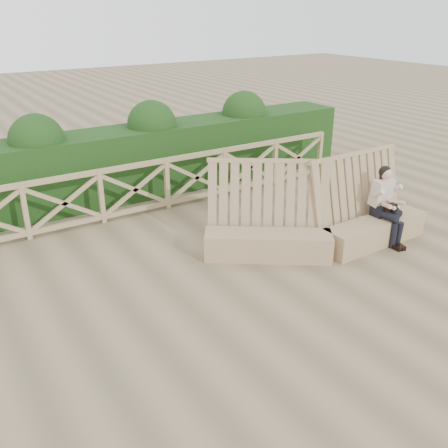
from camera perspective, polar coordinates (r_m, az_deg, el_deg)
ground at (r=7.66m, az=0.69°, el=-7.43°), size 60.00×60.00×0.00m
bench at (r=8.89m, az=11.05°, el=-0.39°), size 4.04×1.88×1.59m
woman at (r=9.38m, az=18.00°, el=2.45°), size 0.39×0.82×1.38m
guardrail at (r=10.26m, az=-10.13°, el=3.90°), size 10.10×0.09×1.10m
hedge at (r=11.26m, az=-12.64°, el=6.54°), size 12.00×1.20×1.50m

